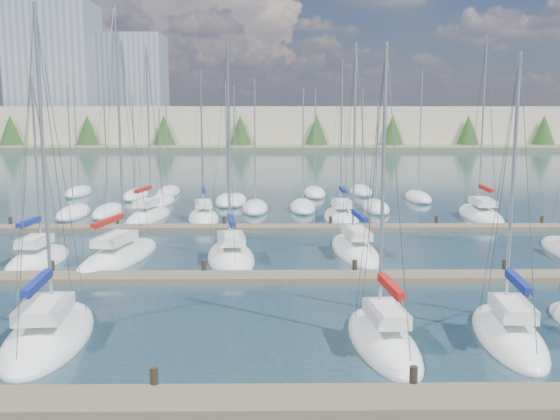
{
  "coord_description": "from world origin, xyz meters",
  "views": [
    {
      "loc": [
        -0.33,
        -15.26,
        8.59
      ],
      "look_at": [
        0.0,
        14.0,
        4.0
      ],
      "focal_mm": 40.0,
      "sensor_mm": 36.0,
      "label": 1
    }
  ],
  "objects_px": {
    "sailboat_r": "(481,215)",
    "sailboat_k": "(355,250)",
    "sailboat_e": "(508,335)",
    "sailboat_d": "(383,341)",
    "sailboat_j": "(231,257)",
    "sailboat_c": "(49,335)",
    "sailboat_n": "(149,216)",
    "sailboat_i": "(119,256)",
    "sailboat_h": "(38,260)",
    "sailboat_o": "(204,217)",
    "sailboat_p": "(341,217)"
  },
  "relations": [
    {
      "from": "sailboat_r",
      "to": "sailboat_k",
      "type": "bearing_deg",
      "value": -128.51
    },
    {
      "from": "sailboat_e",
      "to": "sailboat_d",
      "type": "relative_size",
      "value": 0.98
    },
    {
      "from": "sailboat_j",
      "to": "sailboat_c",
      "type": "distance_m",
      "value": 14.37
    },
    {
      "from": "sailboat_n",
      "to": "sailboat_r",
      "type": "distance_m",
      "value": 27.47
    },
    {
      "from": "sailboat_n",
      "to": "sailboat_e",
      "type": "height_order",
      "value": "sailboat_n"
    },
    {
      "from": "sailboat_e",
      "to": "sailboat_c",
      "type": "relative_size",
      "value": 0.87
    },
    {
      "from": "sailboat_i",
      "to": "sailboat_h",
      "type": "height_order",
      "value": "sailboat_i"
    },
    {
      "from": "sailboat_d",
      "to": "sailboat_c",
      "type": "distance_m",
      "value": 12.68
    },
    {
      "from": "sailboat_i",
      "to": "sailboat_r",
      "type": "bearing_deg",
      "value": 40.44
    },
    {
      "from": "sailboat_e",
      "to": "sailboat_k",
      "type": "relative_size",
      "value": 0.86
    },
    {
      "from": "sailboat_o",
      "to": "sailboat_j",
      "type": "bearing_deg",
      "value": -85.75
    },
    {
      "from": "sailboat_p",
      "to": "sailboat_c",
      "type": "xyz_separation_m",
      "value": [
        -14.12,
        -27.11,
        -0.01
      ]
    },
    {
      "from": "sailboat_o",
      "to": "sailboat_i",
      "type": "bearing_deg",
      "value": -112.48
    },
    {
      "from": "sailboat_n",
      "to": "sailboat_o",
      "type": "xyz_separation_m",
      "value": [
        4.56,
        -0.62,
        -0.0
      ]
    },
    {
      "from": "sailboat_i",
      "to": "sailboat_e",
      "type": "relative_size",
      "value": 1.33
    },
    {
      "from": "sailboat_n",
      "to": "sailboat_i",
      "type": "xyz_separation_m",
      "value": [
        1.09,
        -14.48,
        -0.01
      ]
    },
    {
      "from": "sailboat_h",
      "to": "sailboat_j",
      "type": "relative_size",
      "value": 0.86
    },
    {
      "from": "sailboat_r",
      "to": "sailboat_j",
      "type": "bearing_deg",
      "value": -138.83
    },
    {
      "from": "sailboat_p",
      "to": "sailboat_d",
      "type": "height_order",
      "value": "sailboat_p"
    },
    {
      "from": "sailboat_o",
      "to": "sailboat_h",
      "type": "bearing_deg",
      "value": -126.89
    },
    {
      "from": "sailboat_n",
      "to": "sailboat_k",
      "type": "bearing_deg",
      "value": -31.25
    },
    {
      "from": "sailboat_p",
      "to": "sailboat_k",
      "type": "relative_size",
      "value": 1.01
    },
    {
      "from": "sailboat_r",
      "to": "sailboat_o",
      "type": "distance_m",
      "value": 22.93
    },
    {
      "from": "sailboat_p",
      "to": "sailboat_e",
      "type": "distance_m",
      "value": 27.51
    },
    {
      "from": "sailboat_k",
      "to": "sailboat_r",
      "type": "relative_size",
      "value": 0.87
    },
    {
      "from": "sailboat_n",
      "to": "sailboat_e",
      "type": "relative_size",
      "value": 1.27
    },
    {
      "from": "sailboat_k",
      "to": "sailboat_o",
      "type": "distance_m",
      "value": 16.3
    },
    {
      "from": "sailboat_j",
      "to": "sailboat_n",
      "type": "bearing_deg",
      "value": 110.61
    },
    {
      "from": "sailboat_e",
      "to": "sailboat_r",
      "type": "bearing_deg",
      "value": 79.64
    },
    {
      "from": "sailboat_p",
      "to": "sailboat_c",
      "type": "bearing_deg",
      "value": -118.44
    },
    {
      "from": "sailboat_p",
      "to": "sailboat_d",
      "type": "bearing_deg",
      "value": -93.93
    },
    {
      "from": "sailboat_n",
      "to": "sailboat_j",
      "type": "bearing_deg",
      "value": -53.13
    },
    {
      "from": "sailboat_n",
      "to": "sailboat_i",
      "type": "relative_size",
      "value": 0.95
    },
    {
      "from": "sailboat_h",
      "to": "sailboat_o",
      "type": "relative_size",
      "value": 0.9
    },
    {
      "from": "sailboat_p",
      "to": "sailboat_r",
      "type": "bearing_deg",
      "value": 3.56
    },
    {
      "from": "sailboat_n",
      "to": "sailboat_d",
      "type": "distance_m",
      "value": 31.73
    },
    {
      "from": "sailboat_c",
      "to": "sailboat_r",
      "type": "bearing_deg",
      "value": 42.35
    },
    {
      "from": "sailboat_e",
      "to": "sailboat_k",
      "type": "bearing_deg",
      "value": 110.82
    },
    {
      "from": "sailboat_j",
      "to": "sailboat_c",
      "type": "height_order",
      "value": "sailboat_c"
    },
    {
      "from": "sailboat_i",
      "to": "sailboat_e",
      "type": "bearing_deg",
      "value": -25.38
    },
    {
      "from": "sailboat_p",
      "to": "sailboat_k",
      "type": "distance_m",
      "value": 12.44
    },
    {
      "from": "sailboat_i",
      "to": "sailboat_k",
      "type": "relative_size",
      "value": 1.14
    },
    {
      "from": "sailboat_n",
      "to": "sailboat_e",
      "type": "bearing_deg",
      "value": -46.36
    },
    {
      "from": "sailboat_i",
      "to": "sailboat_k",
      "type": "xyz_separation_m",
      "value": [
        14.16,
        1.56,
        -0.0
      ]
    },
    {
      "from": "sailboat_p",
      "to": "sailboat_e",
      "type": "relative_size",
      "value": 1.18
    },
    {
      "from": "sailboat_j",
      "to": "sailboat_k",
      "type": "height_order",
      "value": "sailboat_k"
    },
    {
      "from": "sailboat_e",
      "to": "sailboat_k",
      "type": "height_order",
      "value": "sailboat_k"
    },
    {
      "from": "sailboat_d",
      "to": "sailboat_o",
      "type": "relative_size",
      "value": 0.93
    },
    {
      "from": "sailboat_h",
      "to": "sailboat_n",
      "type": "bearing_deg",
      "value": 81.57
    },
    {
      "from": "sailboat_i",
      "to": "sailboat_j",
      "type": "bearing_deg",
      "value": 10.08
    }
  ]
}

